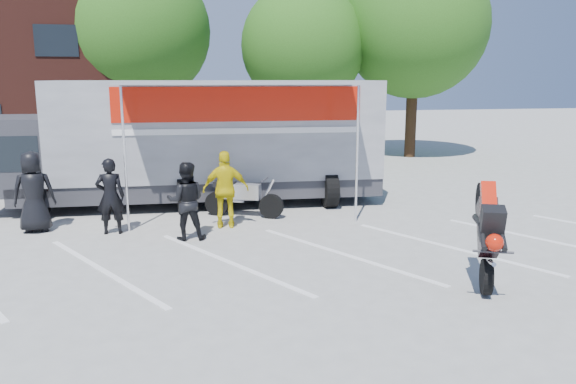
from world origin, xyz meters
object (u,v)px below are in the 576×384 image
object	(u,v)px
spectator_leather_a	(34,192)
stunt_bike_rider	(479,282)
parked_motorcycle	(244,217)
tree_left	(138,31)
spectator_leather_b	(110,196)
transporter_truck	(203,203)
tree_mid	(303,46)
spectator_leather_c	(186,201)
tree_right	(415,25)
spectator_hivis	(226,190)

from	to	relation	value
spectator_leather_a	stunt_bike_rider	bearing A→B (deg)	142.19
parked_motorcycle	tree_left	bearing A→B (deg)	39.78
spectator_leather_a	spectator_leather_b	xyz separation A→B (m)	(1.78, -0.55, -0.07)
transporter_truck	stunt_bike_rider	world-z (taller)	transporter_truck
tree_left	tree_mid	xyz separation A→B (m)	(7.00, -1.00, -0.62)
spectator_leather_c	tree_right	bearing A→B (deg)	-127.74
stunt_bike_rider	spectator_hivis	distance (m)	6.28
tree_left	transporter_truck	bearing A→B (deg)	-78.02
transporter_truck	spectator_leather_c	size ratio (longest dim) A/B	6.26
tree_mid	spectator_leather_b	bearing A→B (deg)	-122.60
transporter_truck	spectator_hivis	bearing A→B (deg)	-79.30
tree_mid	parked_motorcycle	bearing A→B (deg)	-111.16
tree_mid	transporter_truck	world-z (taller)	tree_mid
tree_right	tree_mid	bearing A→B (deg)	174.29
tree_left	transporter_truck	xyz separation A→B (m)	(2.03, -9.54, -5.57)
tree_mid	stunt_bike_rider	bearing A→B (deg)	-91.79
spectator_leather_a	tree_left	bearing A→B (deg)	-106.11
spectator_leather_b	spectator_leather_c	bearing A→B (deg)	155.02
tree_mid	spectator_leather_b	world-z (taller)	tree_mid
tree_left	spectator_leather_b	xyz separation A→B (m)	(-0.26, -12.35, -4.67)
tree_left	spectator_leather_c	xyz separation A→B (m)	(1.45, -13.19, -4.68)
parked_motorcycle	tree_mid	bearing A→B (deg)	3.93
tree_left	transporter_truck	size ratio (longest dim) A/B	0.78
tree_left	spectator_leather_a	world-z (taller)	tree_left
tree_left	tree_right	size ratio (longest dim) A/B	0.95
spectator_leather_b	stunt_bike_rider	bearing A→B (deg)	146.43
tree_right	stunt_bike_rider	xyz separation A→B (m)	(-5.50, -15.53, -5.88)
spectator_leather_c	tree_mid	bearing A→B (deg)	-110.15
stunt_bike_rider	spectator_leather_c	distance (m)	6.41
tree_left	spectator_hivis	distance (m)	13.40
tree_right	stunt_bike_rider	distance (m)	17.49
stunt_bike_rider	spectator_leather_b	size ratio (longest dim) A/B	1.12
tree_left	spectator_leather_a	xyz separation A→B (m)	(-2.04, -11.80, -4.60)
parked_motorcycle	spectator_leather_a	size ratio (longest dim) A/B	1.13
tree_left	spectator_leather_c	world-z (taller)	tree_left
transporter_truck	parked_motorcycle	distance (m)	2.07
spectator_leather_b	transporter_truck	bearing A→B (deg)	-127.95
tree_mid	spectator_hivis	bearing A→B (deg)	-111.95
tree_right	spectator_hivis	bearing A→B (deg)	-131.43
spectator_leather_a	spectator_leather_c	xyz separation A→B (m)	(3.49, -1.39, -0.08)
tree_left	stunt_bike_rider	size ratio (longest dim) A/B	4.30
spectator_leather_c	spectator_hivis	distance (m)	1.29
tree_left	spectator_hivis	bearing A→B (deg)	-78.88
transporter_truck	parked_motorcycle	world-z (taller)	transporter_truck
tree_left	tree_right	bearing A→B (deg)	-7.13
tree_right	spectator_leather_a	bearing A→B (deg)	-143.74
stunt_bike_rider	spectator_hivis	size ratio (longest dim) A/B	1.06
tree_mid	parked_motorcycle	xyz separation A→B (m)	(-4.02, -10.38, -4.94)
tree_mid	stunt_bike_rider	size ratio (longest dim) A/B	3.82
spectator_leather_a	spectator_leather_c	bearing A→B (deg)	152.00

